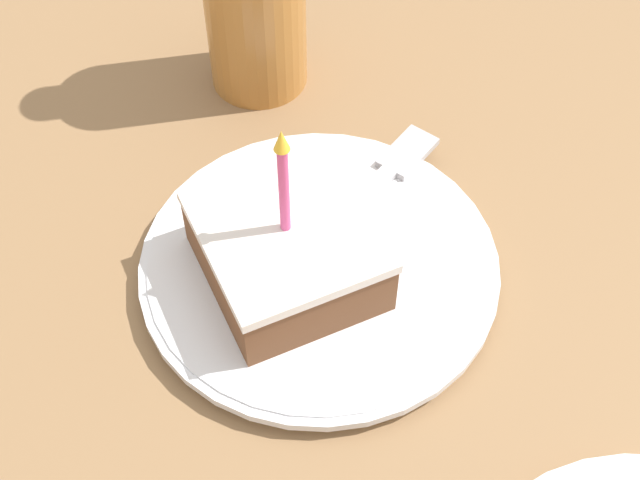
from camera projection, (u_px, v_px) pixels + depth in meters
The scene contains 4 objects.
ground_plane at pixel (343, 283), 0.60m from camera, with size 2.40×2.40×0.04m.
plate at pixel (320, 268), 0.57m from camera, with size 0.23×0.23×0.02m.
cake_slice at pixel (286, 248), 0.54m from camera, with size 0.10×0.11×0.12m.
fork at pixel (355, 207), 0.59m from camera, with size 0.18×0.11×0.00m.
Camera 1 is at (0.16, 0.31, 0.47)m, focal length 50.00 mm.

